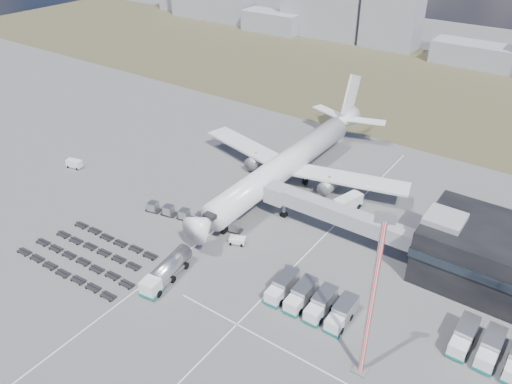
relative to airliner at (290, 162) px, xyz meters
The scene contains 15 objects.
ground 32.81m from the airliner, 90.00° to the right, with size 420.00×420.00×0.00m, color #565659.
grass_strip 77.80m from the airliner, 90.00° to the left, with size 420.00×90.00×0.01m, color #453D29.
lane_markings 31.41m from the airliner, 71.60° to the right, with size 47.12×110.00×0.01m.
jet_bridge 19.89m from the airliner, 36.93° to the right, with size 30.30×3.80×7.05m.
airliner is the anchor object (origin of this frame).
skyline 118.14m from the airliner, 99.12° to the left, with size 300.37×23.78×24.23m.
fuel_tanker 39.17m from the airliner, 89.59° to the right, with size 4.39×11.62×3.66m.
pushback_tug 25.13m from the airliner, 80.68° to the right, with size 2.95×1.66×1.36m, color white.
utility_van 50.62m from the airliner, 152.70° to the right, with size 3.70×1.67×2.02m, color white.
catering_truck 16.15m from the airliner, ahead, with size 4.31×6.93×2.96m.
service_trucks_near 38.79m from the airliner, 52.95° to the right, with size 13.17×7.46×2.89m.
service_trucks_far 54.56m from the airliner, 27.02° to the right, with size 9.92×7.55×2.99m.
uld_row 25.18m from the airliner, 107.82° to the right, with size 21.00×6.45×1.92m.
baggage_dollies 45.92m from the airliner, 109.77° to the right, with size 25.17×13.93×0.64m.
floodlight_mast 51.67m from the airliner, 46.94° to the right, with size 2.46×2.00×25.93m.
Camera 1 is at (49.39, -50.19, 56.55)m, focal length 35.00 mm.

